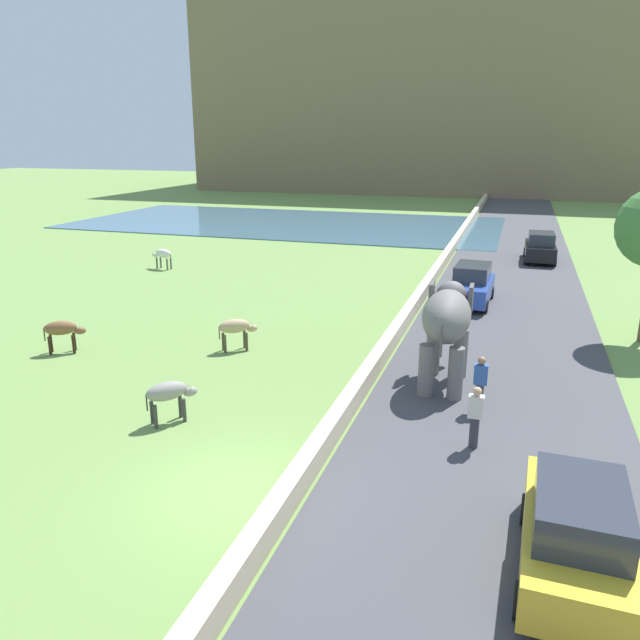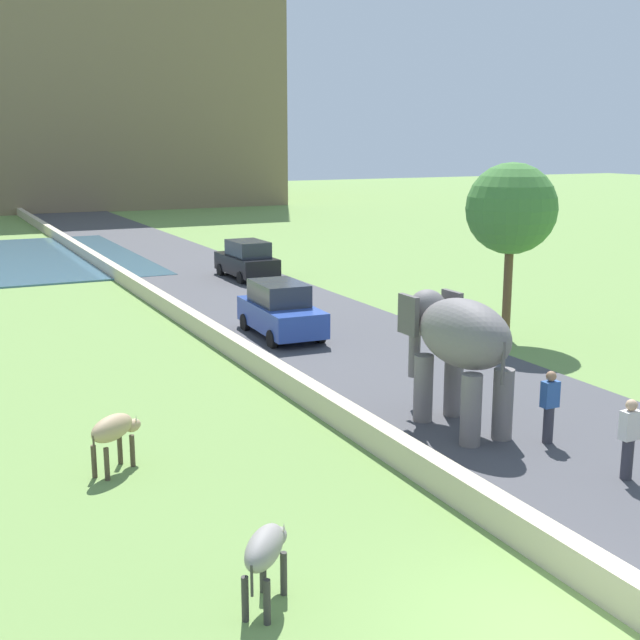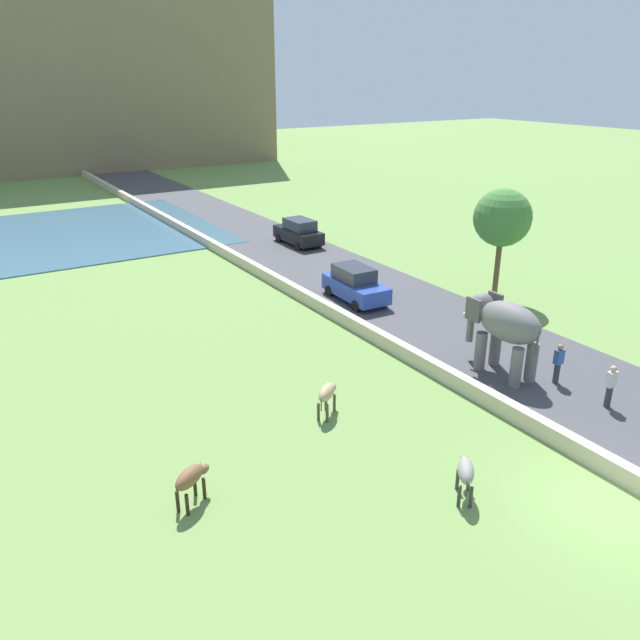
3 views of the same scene
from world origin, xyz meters
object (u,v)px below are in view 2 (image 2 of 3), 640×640
car_blue (281,310)px  car_black (247,260)px  elephant (458,340)px  cow_tan (114,430)px  person_beside_elephant (549,406)px  cow_grey (266,550)px  person_trailing (629,438)px

car_blue → car_black: bearing=74.2°
elephant → car_blue: size_ratio=0.85×
car_blue → cow_tan: bearing=-129.7°
person_beside_elephant → cow_grey: size_ratio=1.28×
cow_tan → cow_grey: same height
person_beside_elephant → cow_tan: (-8.52, 2.63, -0.04)m
car_blue → cow_grey: (-6.57, -14.62, -0.06)m
person_trailing → car_blue: (-1.18, 13.66, 0.03)m
elephant → person_trailing: size_ratio=2.13×
elephant → person_beside_elephant: 2.38m
car_black → cow_tan: 22.59m
person_trailing → person_beside_elephant: bearing=90.8°
cow_tan → car_black: bearing=62.3°
elephant → cow_grey: bearing=-143.6°
person_beside_elephant → person_trailing: size_ratio=1.00×
person_beside_elephant → cow_grey: (-7.72, -3.11, -0.04)m
person_trailing → car_blue: bearing=94.9°
person_beside_elephant → person_trailing: bearing=-89.2°
person_trailing → cow_grey: (-7.75, -0.96, -0.04)m
cow_tan → cow_grey: 5.80m
car_black → cow_grey: 27.51m
elephant → car_blue: (0.01, 9.78, -1.14)m
car_blue → person_beside_elephant: bearing=-84.3°
elephant → person_beside_elephant: size_ratio=2.13×
elephant → cow_grey: size_ratio=2.73×
person_beside_elephant → car_black: bearing=85.0°
car_blue → cow_tan: size_ratio=3.14×
person_beside_elephant → cow_grey: 8.32m
elephant → person_beside_elephant: bearing=-56.1°
person_beside_elephant → cow_tan: size_ratio=1.26×
person_beside_elephant → person_trailing: 2.15m
cow_tan → person_beside_elephant: bearing=-17.2°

